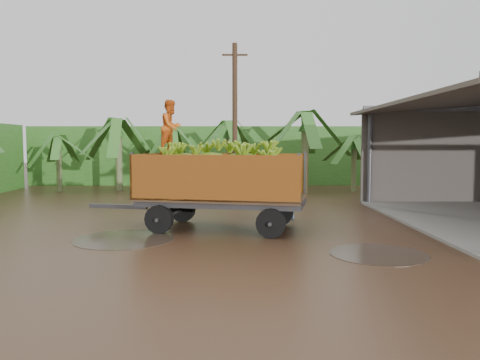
{
  "coord_description": "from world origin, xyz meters",
  "views": [
    {
      "loc": [
        -0.28,
        -13.88,
        2.52
      ],
      "look_at": [
        -0.18,
        0.34,
        1.43
      ],
      "focal_mm": 35.0,
      "sensor_mm": 36.0,
      "label": 1
    }
  ],
  "objects": [
    {
      "name": "banana_plants",
      "position": [
        -5.37,
        6.2,
        1.92
      ],
      "size": [
        25.28,
        21.09,
        4.32
      ],
      "color": "#2D661E",
      "rests_on": "ground"
    },
    {
      "name": "hedge_north",
      "position": [
        -2.0,
        16.0,
        1.8
      ],
      "size": [
        22.0,
        3.0,
        3.6
      ],
      "primitive_type": "cube",
      "color": "#2D661E",
      "rests_on": "ground"
    },
    {
      "name": "ground",
      "position": [
        0.0,
        0.0,
        0.0
      ],
      "size": [
        100.0,
        100.0,
        0.0
      ],
      "primitive_type": "plane",
      "color": "black",
      "rests_on": "ground"
    },
    {
      "name": "man_blue",
      "position": [
        1.42,
        1.64,
        0.92
      ],
      "size": [
        0.79,
        0.65,
        1.84
      ],
      "primitive_type": "imported",
      "rotation": [
        0.0,
        0.0,
        3.51
      ],
      "color": "#7FB2E7",
      "rests_on": "ground"
    },
    {
      "name": "banana_trailer",
      "position": [
        -0.73,
        -0.15,
        1.46
      ],
      "size": [
        6.8,
        3.32,
        3.85
      ],
      "rotation": [
        0.0,
        0.0,
        -0.22
      ],
      "color": "#AB5D18",
      "rests_on": "ground"
    },
    {
      "name": "utility_pole",
      "position": [
        -0.37,
        8.4,
        3.67
      ],
      "size": [
        1.2,
        0.24,
        7.24
      ],
      "color": "#47301E",
      "rests_on": "ground"
    }
  ]
}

